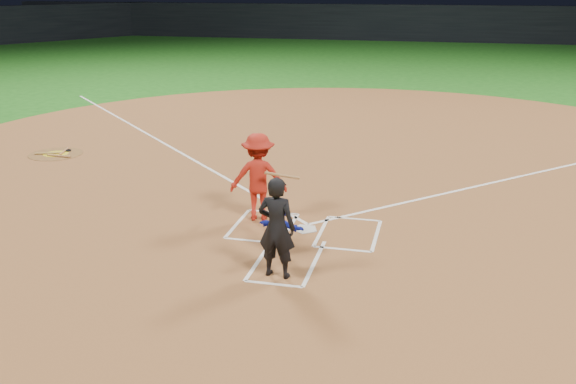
% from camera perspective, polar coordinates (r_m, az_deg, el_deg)
% --- Properties ---
extents(ground, '(120.00, 120.00, 0.00)m').
position_cam_1_polar(ground, '(14.38, 1.54, -3.38)').
color(ground, '#185816').
rests_on(ground, ground).
extents(home_plate_dirt, '(28.00, 28.00, 0.01)m').
position_cam_1_polar(home_plate_dirt, '(19.99, 5.12, 2.85)').
color(home_plate_dirt, brown).
rests_on(home_plate_dirt, ground).
extents(stadium_wall_far, '(80.00, 1.20, 3.20)m').
position_cam_1_polar(stadium_wall_far, '(61.25, 11.26, 14.52)').
color(stadium_wall_far, black).
rests_on(stadium_wall_far, ground).
extents(home_plate, '(0.60, 0.60, 0.02)m').
position_cam_1_polar(home_plate, '(14.38, 1.54, -3.31)').
color(home_plate, silver).
rests_on(home_plate, home_plate_dirt).
extents(on_deck_circle, '(1.70, 1.70, 0.01)m').
position_cam_1_polar(on_deck_circle, '(21.88, -19.94, 3.20)').
color(on_deck_circle, brown).
rests_on(on_deck_circle, home_plate_dirt).
extents(on_deck_logo, '(0.80, 0.80, 0.00)m').
position_cam_1_polar(on_deck_logo, '(21.88, -19.94, 3.21)').
color(on_deck_logo, gold).
rests_on(on_deck_logo, on_deck_circle).
extents(on_deck_bat_a, '(0.27, 0.83, 0.06)m').
position_cam_1_polar(on_deck_bat_a, '(21.99, -19.27, 3.44)').
color(on_deck_bat_a, '#A56A3C').
rests_on(on_deck_bat_a, on_deck_circle).
extents(on_deck_bat_b, '(0.81, 0.35, 0.06)m').
position_cam_1_polar(on_deck_bat_b, '(21.90, -20.53, 3.24)').
color(on_deck_bat_b, olive).
rests_on(on_deck_bat_b, on_deck_circle).
extents(on_deck_bat_c, '(0.84, 0.12, 0.06)m').
position_cam_1_polar(on_deck_bat_c, '(21.47, -19.70, 3.05)').
color(on_deck_bat_c, '#A56F3C').
rests_on(on_deck_bat_c, on_deck_circle).
extents(bat_weight_donut, '(0.19, 0.19, 0.05)m').
position_cam_1_polar(bat_weight_donut, '(22.09, -18.95, 3.52)').
color(bat_weight_donut, black).
rests_on(bat_weight_donut, on_deck_circle).
extents(catcher, '(1.03, 0.51, 1.07)m').
position_cam_1_polar(catcher, '(12.94, -0.77, -3.33)').
color(catcher, '#1623B6').
rests_on(catcher, home_plate_dirt).
extents(umpire, '(0.75, 0.53, 1.95)m').
position_cam_1_polar(umpire, '(11.82, -1.02, -3.18)').
color(umpire, black).
rests_on(umpire, home_plate_dirt).
extents(chalk_markings, '(28.35, 17.32, 0.01)m').
position_cam_1_polar(chalk_markings, '(19.31, 4.81, 2.33)').
color(chalk_markings, white).
rests_on(chalk_markings, home_plate_dirt).
extents(batter_at_plate, '(1.69, 1.03, 2.04)m').
position_cam_1_polar(batter_at_plate, '(14.71, -2.65, 1.35)').
color(batter_at_plate, '#AB1E13').
rests_on(batter_at_plate, home_plate_dirt).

